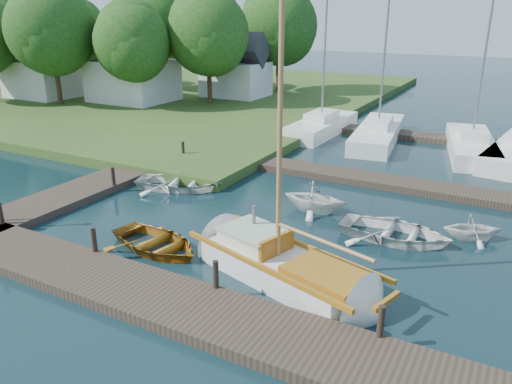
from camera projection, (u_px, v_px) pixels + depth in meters
The scene contains 29 objects.
ground at pixel (256, 222), 18.47m from camera, with size 160.00×160.00×0.00m, color black.
near_dock at pixel (150, 295), 13.48m from camera, with size 18.00×2.20×0.30m, color #30261E.
left_dock at pixel (129, 172), 23.68m from camera, with size 2.20×18.00×0.30m, color #30261E.
far_dock at pixel (362, 178), 22.87m from camera, with size 14.00×1.60×0.30m, color #30261E.
shore at pixel (114, 87), 49.15m from camera, with size 50.00×40.00×0.50m, color #334A1E.
mooring_post_0 at pixel (1, 213), 17.50m from camera, with size 0.16×0.16×0.80m, color black.
mooring_post_1 at pixel (94, 240), 15.47m from camera, with size 0.16×0.16×0.80m, color black.
mooring_post_2 at pixel (216, 274), 13.44m from camera, with size 0.16×0.16×0.80m, color black.
mooring_post_3 at pixel (381, 321), 11.41m from camera, with size 0.16×0.16×0.80m, color black.
mooring_post_4 at pixel (113, 176), 21.39m from camera, with size 0.16×0.16×0.80m, color black.
mooring_post_5 at pixel (183, 149), 25.51m from camera, with size 0.16×0.16×0.80m, color black.
sailboat at pixel (287, 270), 14.40m from camera, with size 7.41×3.92×9.83m.
dinghy at pixel (156, 239), 16.25m from camera, with size 2.53×3.54×0.73m, color #894B11.
tender_a at pixel (180, 180), 21.81m from camera, with size 2.75×3.85×0.80m, color silver.
tender_b at pixel (315, 196), 19.26m from camera, with size 2.15×2.49×1.31m, color silver.
tender_c at pixel (395, 229), 16.97m from camera, with size 2.70×3.78×0.78m, color silver.
tender_d at pixel (473, 225), 16.96m from camera, with size 1.66×1.92×1.01m, color silver.
marina_boat_0 at pixel (321, 125), 31.60m from camera, with size 2.38×7.43×11.90m.
marina_boat_1 at pixel (378, 132), 29.76m from camera, with size 3.34×8.82×10.84m.
marina_boat_2 at pixel (471, 144), 27.06m from camera, with size 3.72×7.92×11.48m.
house_a at pixel (132, 70), 39.66m from camera, with size 6.30×5.00×6.29m.
house_b at pixel (43, 69), 41.69m from camera, with size 5.77×4.50×5.79m.
house_c at pixel (236, 71), 42.03m from camera, with size 5.25×4.00×5.28m.
tree_1 at pixel (51, 29), 37.14m from camera, with size 6.70×6.70×9.20m.
tree_2 at pixel (132, 42), 36.37m from camera, with size 5.83×5.75×7.82m.
tree_3 at pixel (208, 33), 37.67m from camera, with size 6.41×6.38×8.74m.
tree_4 at pixel (158, 23), 44.38m from camera, with size 7.01×7.01×9.66m.
tree_5 at pixel (78, 33), 46.67m from camera, with size 6.00×5.94×8.10m.
tree_7 at pixel (279, 25), 43.22m from camera, with size 6.83×6.83×9.38m.
Camera 1 is at (8.15, -14.88, 7.39)m, focal length 35.00 mm.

